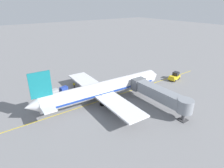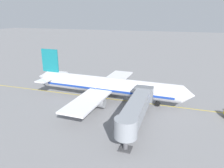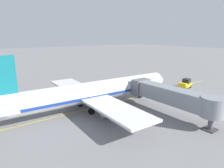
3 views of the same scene
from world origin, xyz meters
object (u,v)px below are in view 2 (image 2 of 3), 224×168
(baggage_tug_lead, at_px, (119,84))
(ground_crew_wing_walker, at_px, (129,87))
(ground_crew_loader, at_px, (112,80))
(parked_airliner, at_px, (107,86))
(baggage_cart_front, at_px, (98,80))
(safety_cone_nose_left, at_px, (153,95))
(baggage_cart_second_in_train, at_px, (89,79))
(jet_bridge, at_px, (136,109))

(baggage_tug_lead, xyz_separation_m, ground_crew_wing_walker, (1.91, 3.26, 0.24))
(baggage_tug_lead, distance_m, ground_crew_loader, 3.56)
(parked_airliner, distance_m, ground_crew_wing_walker, 8.46)
(baggage_tug_lead, bearing_deg, ground_crew_wing_walker, 59.66)
(baggage_cart_front, bearing_deg, ground_crew_wing_walker, 72.09)
(safety_cone_nose_left, bearing_deg, baggage_tug_lead, -114.72)
(baggage_cart_front, height_order, ground_crew_wing_walker, ground_crew_wing_walker)
(baggage_cart_second_in_train, height_order, safety_cone_nose_left, baggage_cart_second_in_train)
(jet_bridge, relative_size, baggage_tug_lead, 6.23)
(jet_bridge, height_order, ground_crew_loader, jet_bridge)
(parked_airliner, xyz_separation_m, baggage_tug_lead, (-9.33, 0.12, -2.47))
(baggage_cart_second_in_train, distance_m, ground_crew_wing_walker, 12.77)
(baggage_cart_second_in_train, distance_m, ground_crew_loader, 6.45)
(baggage_cart_front, xyz_separation_m, ground_crew_wing_walker, (3.12, 9.65, 0.00))
(baggage_cart_second_in_train, bearing_deg, baggage_cart_front, 91.16)
(jet_bridge, relative_size, safety_cone_nose_left, 28.66)
(jet_bridge, distance_m, safety_cone_nose_left, 15.89)
(ground_crew_wing_walker, xyz_separation_m, safety_cone_nose_left, (2.51, 6.34, -0.66))
(baggage_cart_second_in_train, height_order, ground_crew_wing_walker, ground_crew_wing_walker)
(parked_airliner, height_order, baggage_cart_second_in_train, parked_airliner)
(parked_airliner, distance_m, ground_crew_loader, 12.06)
(jet_bridge, bearing_deg, baggage_cart_second_in_train, -139.59)
(ground_crew_wing_walker, relative_size, ground_crew_loader, 1.00)
(baggage_cart_front, relative_size, ground_crew_loader, 1.76)
(ground_crew_loader, bearing_deg, baggage_cart_front, -74.34)
(jet_bridge, bearing_deg, baggage_cart_front, -144.26)
(safety_cone_nose_left, bearing_deg, ground_crew_wing_walker, -111.62)
(parked_airliner, height_order, baggage_cart_front, parked_airliner)
(jet_bridge, height_order, baggage_tug_lead, jet_bridge)
(parked_airliner, bearing_deg, baggage_cart_second_in_train, -139.32)
(baggage_tug_lead, distance_m, baggage_cart_second_in_train, 9.21)
(baggage_tug_lead, xyz_separation_m, safety_cone_nose_left, (4.42, 9.60, -0.42))
(baggage_cart_second_in_train, relative_size, ground_crew_wing_walker, 1.76)
(jet_bridge, height_order, ground_crew_wing_walker, jet_bridge)
(baggage_cart_front, bearing_deg, jet_bridge, 35.74)
(baggage_tug_lead, relative_size, safety_cone_nose_left, 4.60)
(baggage_cart_front, distance_m, ground_crew_wing_walker, 10.14)
(jet_bridge, height_order, baggage_cart_front, jet_bridge)
(parked_airliner, relative_size, baggage_cart_second_in_train, 12.52)
(parked_airliner, xyz_separation_m, baggage_cart_second_in_train, (-10.48, -9.01, -2.24))
(ground_crew_loader, xyz_separation_m, safety_cone_nose_left, (6.64, 12.37, -0.66))
(baggage_cart_front, xyz_separation_m, ground_crew_loader, (-1.01, 3.61, 0.00))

